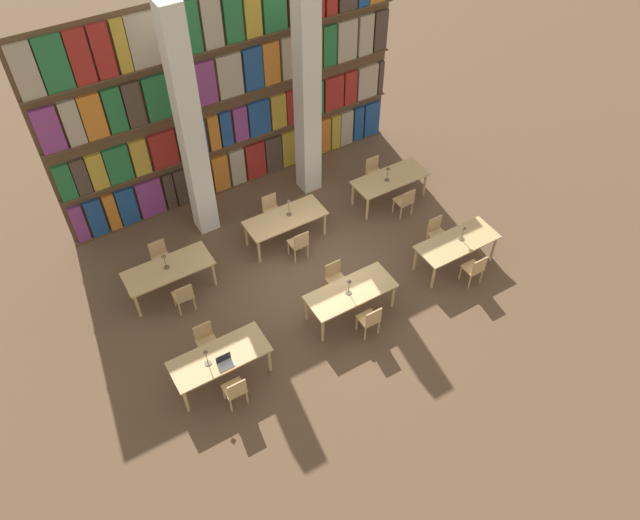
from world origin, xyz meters
TOP-DOWN VIEW (x-y plane):
  - ground_plane at (0.00, 0.00)m, footprint 40.00×40.00m
  - bookshelf_bank at (-0.01, 4.17)m, footprint 9.42×0.35m
  - pillar_left at (-1.55, 3.03)m, footprint 0.52×0.52m
  - pillar_center at (1.55, 3.03)m, footprint 0.52×0.52m
  - reading_table_0 at (-3.16, -1.44)m, footprint 2.04×0.85m
  - chair_0 at (-3.18, -2.14)m, footprint 0.42×0.40m
  - chair_1 at (-3.18, -0.73)m, footprint 0.42×0.40m
  - desk_lamp_0 at (-3.43, -1.48)m, footprint 0.14×0.14m
  - laptop at (-3.13, -1.67)m, footprint 0.32×0.22m
  - reading_table_1 at (0.07, -1.35)m, footprint 2.04×0.85m
  - chair_2 at (0.11, -2.06)m, footprint 0.42×0.40m
  - chair_3 at (0.11, -0.65)m, footprint 0.42×0.40m
  - desk_lamp_1 at (-0.01, -1.38)m, footprint 0.14×0.14m
  - reading_table_2 at (3.09, -1.38)m, footprint 2.04×0.85m
  - chair_4 at (3.07, -2.09)m, footprint 0.42×0.40m
  - chair_5 at (3.07, -0.67)m, footprint 0.42×0.40m
  - desk_lamp_2 at (3.22, -1.37)m, footprint 0.14×0.14m
  - reading_table_3 at (-3.15, 1.38)m, footprint 2.04×0.85m
  - chair_6 at (-3.11, 0.67)m, footprint 0.42×0.40m
  - chair_7 at (-3.11, 2.09)m, footprint 0.42×0.40m
  - desk_lamp_3 at (-3.17, 1.41)m, footprint 0.14×0.14m
  - reading_table_4 at (-0.03, 1.48)m, footprint 2.04×0.85m
  - chair_8 at (-0.05, 0.77)m, footprint 0.42×0.40m
  - chair_9 at (-0.05, 2.19)m, footprint 0.42×0.40m
  - desk_lamp_4 at (0.11, 1.52)m, footprint 0.14×0.14m
  - reading_table_5 at (3.10, 1.40)m, footprint 2.04×0.85m
  - chair_10 at (3.09, 0.69)m, footprint 0.42×0.40m
  - chair_11 at (3.09, 2.11)m, footprint 0.42×0.40m
  - desk_lamp_5 at (2.97, 1.35)m, footprint 0.14×0.14m

SIDE VIEW (x-z plane):
  - ground_plane at x=0.00m, z-range 0.00..0.00m
  - chair_0 at x=-3.18m, z-range 0.04..0.94m
  - chair_1 at x=-3.18m, z-range 0.04..0.94m
  - chair_2 at x=0.11m, z-range 0.04..0.94m
  - chair_3 at x=0.11m, z-range 0.04..0.94m
  - chair_4 at x=3.07m, z-range 0.04..0.94m
  - chair_5 at x=3.07m, z-range 0.04..0.94m
  - chair_6 at x=-3.11m, z-range 0.04..0.94m
  - chair_7 at x=-3.11m, z-range 0.04..0.94m
  - chair_8 at x=-0.05m, z-range 0.04..0.94m
  - chair_9 at x=-0.05m, z-range 0.04..0.94m
  - chair_10 at x=3.09m, z-range 0.04..0.94m
  - chair_11 at x=3.09m, z-range 0.04..0.94m
  - reading_table_0 at x=-3.16m, z-range 0.30..1.08m
  - reading_table_1 at x=0.07m, z-range 0.30..1.08m
  - reading_table_2 at x=3.09m, z-range 0.30..1.08m
  - reading_table_3 at x=-3.15m, z-range 0.30..1.08m
  - reading_table_4 at x=-0.03m, z-range 0.30..1.08m
  - reading_table_5 at x=3.10m, z-range 0.30..1.08m
  - laptop at x=-3.13m, z-range 0.71..0.92m
  - desk_lamp_2 at x=3.22m, z-range 0.85..1.28m
  - desk_lamp_3 at x=-3.17m, z-range 0.85..1.28m
  - desk_lamp_5 at x=2.97m, z-range 0.85..1.29m
  - desk_lamp_1 at x=-0.01m, z-range 0.85..1.30m
  - desk_lamp_0 at x=-3.43m, z-range 0.86..1.35m
  - desk_lamp_4 at x=0.11m, z-range 0.86..1.36m
  - bookshelf_bank at x=-0.01m, z-range -0.05..5.45m
  - pillar_left at x=-1.55m, z-range 0.00..6.00m
  - pillar_center at x=1.55m, z-range 0.00..6.00m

